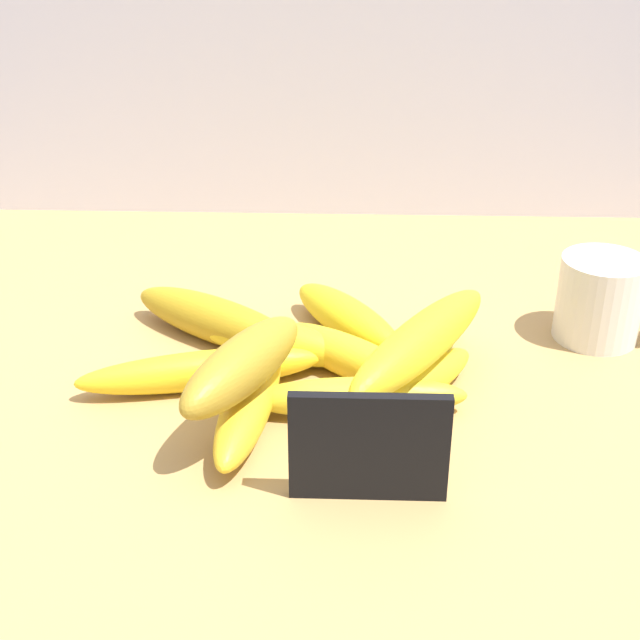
{
  "coord_description": "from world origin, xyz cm",
  "views": [
    {
      "loc": [
        3.87,
        -66.19,
        43.21
      ],
      "look_at": [
        1.54,
        0.23,
        8.0
      ],
      "focal_mm": 49.93,
      "sensor_mm": 36.0,
      "label": 1
    }
  ],
  "objects_px": {
    "banana_1": "(357,397)",
    "banana_10": "(421,342)",
    "banana_0": "(348,318)",
    "banana_6": "(201,371)",
    "banana_7": "(217,320)",
    "banana_8": "(273,340)",
    "banana_3": "(355,359)",
    "banana_4": "(419,357)",
    "coffee_mug": "(603,299)",
    "banana_9": "(243,365)",
    "banana_5": "(250,400)",
    "chalkboard_sign": "(369,451)",
    "banana_2": "(406,389)"
  },
  "relations": [
    {
      "from": "banana_0",
      "to": "banana_2",
      "type": "height_order",
      "value": "banana_0"
    },
    {
      "from": "banana_6",
      "to": "banana_9",
      "type": "xyz_separation_m",
      "value": [
        0.04,
        -0.06,
        0.04
      ]
    },
    {
      "from": "banana_1",
      "to": "banana_4",
      "type": "relative_size",
      "value": 0.95
    },
    {
      "from": "banana_6",
      "to": "banana_8",
      "type": "bearing_deg",
      "value": 42.54
    },
    {
      "from": "banana_1",
      "to": "banana_7",
      "type": "height_order",
      "value": "banana_7"
    },
    {
      "from": "banana_7",
      "to": "banana_9",
      "type": "xyz_separation_m",
      "value": [
        0.04,
        -0.14,
        0.04
      ]
    },
    {
      "from": "banana_3",
      "to": "banana_4",
      "type": "distance_m",
      "value": 0.06
    },
    {
      "from": "banana_0",
      "to": "banana_1",
      "type": "relative_size",
      "value": 0.85
    },
    {
      "from": "chalkboard_sign",
      "to": "banana_10",
      "type": "relative_size",
      "value": 0.53
    },
    {
      "from": "banana_0",
      "to": "banana_1",
      "type": "distance_m",
      "value": 0.13
    },
    {
      "from": "banana_6",
      "to": "banana_9",
      "type": "distance_m",
      "value": 0.09
    },
    {
      "from": "banana_0",
      "to": "banana_4",
      "type": "bearing_deg",
      "value": -48.92
    },
    {
      "from": "banana_0",
      "to": "banana_1",
      "type": "bearing_deg",
      "value": -86.27
    },
    {
      "from": "banana_7",
      "to": "banana_9",
      "type": "distance_m",
      "value": 0.15
    },
    {
      "from": "banana_3",
      "to": "banana_6",
      "type": "xyz_separation_m",
      "value": [
        -0.13,
        -0.02,
        -0.0
      ]
    },
    {
      "from": "coffee_mug",
      "to": "banana_7",
      "type": "distance_m",
      "value": 0.35
    },
    {
      "from": "banana_4",
      "to": "banana_7",
      "type": "height_order",
      "value": "banana_7"
    },
    {
      "from": "banana_0",
      "to": "banana_4",
      "type": "height_order",
      "value": "banana_4"
    },
    {
      "from": "banana_8",
      "to": "banana_0",
      "type": "bearing_deg",
      "value": 32.39
    },
    {
      "from": "coffee_mug",
      "to": "banana_3",
      "type": "distance_m",
      "value": 0.24
    },
    {
      "from": "banana_1",
      "to": "banana_4",
      "type": "xyz_separation_m",
      "value": [
        0.05,
        0.06,
        0.0
      ]
    },
    {
      "from": "banana_8",
      "to": "banana_9",
      "type": "bearing_deg",
      "value": -96.59
    },
    {
      "from": "banana_4",
      "to": "banana_9",
      "type": "xyz_separation_m",
      "value": [
        -0.14,
        -0.08,
        0.04
      ]
    },
    {
      "from": "chalkboard_sign",
      "to": "coffee_mug",
      "type": "xyz_separation_m",
      "value": [
        0.22,
        0.24,
        0.0
      ]
    },
    {
      "from": "banana_4",
      "to": "banana_10",
      "type": "relative_size",
      "value": 0.9
    },
    {
      "from": "banana_7",
      "to": "banana_8",
      "type": "xyz_separation_m",
      "value": [
        0.05,
        -0.03,
        -0.0
      ]
    },
    {
      "from": "banana_6",
      "to": "banana_2",
      "type": "bearing_deg",
      "value": -7.79
    },
    {
      "from": "banana_7",
      "to": "coffee_mug",
      "type": "bearing_deg",
      "value": 3.21
    },
    {
      "from": "banana_6",
      "to": "banana_7",
      "type": "distance_m",
      "value": 0.08
    },
    {
      "from": "banana_7",
      "to": "banana_8",
      "type": "height_order",
      "value": "banana_7"
    },
    {
      "from": "banana_1",
      "to": "banana_8",
      "type": "relative_size",
      "value": 1.11
    },
    {
      "from": "banana_6",
      "to": "banana_8",
      "type": "xyz_separation_m",
      "value": [
        0.06,
        0.05,
        0.0
      ]
    },
    {
      "from": "chalkboard_sign",
      "to": "banana_0",
      "type": "xyz_separation_m",
      "value": [
        -0.02,
        0.23,
        -0.02
      ]
    },
    {
      "from": "banana_6",
      "to": "banana_7",
      "type": "bearing_deg",
      "value": 87.98
    },
    {
      "from": "banana_0",
      "to": "banana_8",
      "type": "height_order",
      "value": "banana_0"
    },
    {
      "from": "coffee_mug",
      "to": "banana_3",
      "type": "relative_size",
      "value": 0.55
    },
    {
      "from": "banana_7",
      "to": "banana_8",
      "type": "relative_size",
      "value": 1.19
    },
    {
      "from": "coffee_mug",
      "to": "banana_1",
      "type": "distance_m",
      "value": 0.26
    },
    {
      "from": "banana_1",
      "to": "banana_5",
      "type": "xyz_separation_m",
      "value": [
        -0.08,
        -0.01,
        0.0
      ]
    },
    {
      "from": "coffee_mug",
      "to": "banana_1",
      "type": "bearing_deg",
      "value": -148.44
    },
    {
      "from": "banana_6",
      "to": "banana_1",
      "type": "bearing_deg",
      "value": -15.48
    },
    {
      "from": "banana_4",
      "to": "banana_10",
      "type": "bearing_deg",
      "value": -94.82
    },
    {
      "from": "banana_0",
      "to": "banana_10",
      "type": "bearing_deg",
      "value": -60.86
    },
    {
      "from": "chalkboard_sign",
      "to": "banana_2",
      "type": "height_order",
      "value": "chalkboard_sign"
    },
    {
      "from": "banana_7",
      "to": "banana_9",
      "type": "relative_size",
      "value": 1.26
    },
    {
      "from": "banana_1",
      "to": "banana_10",
      "type": "height_order",
      "value": "banana_10"
    },
    {
      "from": "banana_3",
      "to": "banana_4",
      "type": "height_order",
      "value": "banana_4"
    },
    {
      "from": "banana_0",
      "to": "banana_7",
      "type": "xyz_separation_m",
      "value": [
        -0.12,
        -0.01,
        0.0
      ]
    },
    {
      "from": "banana_0",
      "to": "banana_9",
      "type": "height_order",
      "value": "banana_9"
    },
    {
      "from": "banana_7",
      "to": "banana_10",
      "type": "relative_size",
      "value": 0.92
    }
  ]
}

